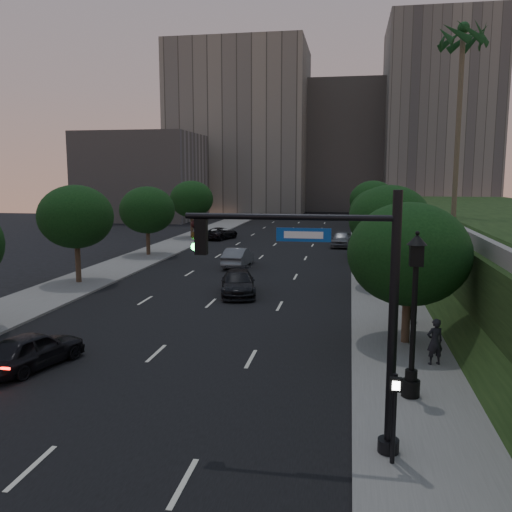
% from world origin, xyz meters
% --- Properties ---
extents(ground, '(160.00, 160.00, 0.00)m').
position_xyz_m(ground, '(0.00, 0.00, 0.00)').
color(ground, black).
rests_on(ground, ground).
extents(road_surface, '(16.00, 140.00, 0.02)m').
position_xyz_m(road_surface, '(0.00, 30.00, 0.01)').
color(road_surface, black).
rests_on(road_surface, ground).
extents(sidewalk_right, '(4.50, 140.00, 0.15)m').
position_xyz_m(sidewalk_right, '(10.25, 30.00, 0.07)').
color(sidewalk_right, slate).
rests_on(sidewalk_right, ground).
extents(sidewalk_left, '(4.50, 140.00, 0.15)m').
position_xyz_m(sidewalk_left, '(-10.25, 30.00, 0.07)').
color(sidewalk_left, slate).
rests_on(sidewalk_left, ground).
extents(parapet_wall, '(0.35, 90.00, 0.70)m').
position_xyz_m(parapet_wall, '(13.50, 28.00, 4.35)').
color(parapet_wall, slate).
rests_on(parapet_wall, embankment).
extents(office_block_left, '(26.00, 20.00, 32.00)m').
position_xyz_m(office_block_left, '(-14.00, 92.00, 16.00)').
color(office_block_left, gray).
rests_on(office_block_left, ground).
extents(office_block_mid, '(22.00, 18.00, 26.00)m').
position_xyz_m(office_block_mid, '(6.00, 102.00, 13.00)').
color(office_block_mid, gray).
rests_on(office_block_mid, ground).
extents(office_block_right, '(20.00, 22.00, 36.00)m').
position_xyz_m(office_block_right, '(24.00, 96.00, 18.00)').
color(office_block_right, gray).
rests_on(office_block_right, ground).
extents(office_block_filler, '(18.00, 16.00, 14.00)m').
position_xyz_m(office_block_filler, '(-26.00, 70.00, 7.00)').
color(office_block_filler, gray).
rests_on(office_block_filler, ground).
extents(tree_right_a, '(5.20, 5.20, 6.24)m').
position_xyz_m(tree_right_a, '(10.30, 8.00, 4.02)').
color(tree_right_a, '#38281C').
rests_on(tree_right_a, ground).
extents(tree_right_b, '(5.20, 5.20, 6.74)m').
position_xyz_m(tree_right_b, '(10.30, 20.00, 4.52)').
color(tree_right_b, '#38281C').
rests_on(tree_right_b, ground).
extents(tree_right_c, '(5.20, 5.20, 6.24)m').
position_xyz_m(tree_right_c, '(10.30, 33.00, 4.02)').
color(tree_right_c, '#38281C').
rests_on(tree_right_c, ground).
extents(tree_right_d, '(5.20, 5.20, 6.74)m').
position_xyz_m(tree_right_d, '(10.30, 47.00, 4.52)').
color(tree_right_d, '#38281C').
rests_on(tree_right_d, ground).
extents(tree_right_e, '(5.20, 5.20, 6.24)m').
position_xyz_m(tree_right_e, '(10.30, 62.00, 4.02)').
color(tree_right_e, '#38281C').
rests_on(tree_right_e, ground).
extents(tree_left_b, '(5.00, 5.00, 6.71)m').
position_xyz_m(tree_left_b, '(-10.30, 18.00, 4.58)').
color(tree_left_b, '#38281C').
rests_on(tree_left_b, ground).
extents(tree_left_c, '(5.00, 5.00, 6.34)m').
position_xyz_m(tree_left_c, '(-10.30, 31.00, 4.21)').
color(tree_left_c, '#38281C').
rests_on(tree_left_c, ground).
extents(tree_left_d, '(5.00, 5.00, 6.71)m').
position_xyz_m(tree_left_d, '(-10.30, 45.00, 4.58)').
color(tree_left_d, '#38281C').
rests_on(tree_left_d, ground).
extents(palm_far, '(3.20, 3.20, 15.50)m').
position_xyz_m(palm_far, '(16.00, 30.00, 17.64)').
color(palm_far, '#4C4233').
rests_on(palm_far, embankment).
extents(traffic_signal_mast, '(5.68, 0.56, 7.00)m').
position_xyz_m(traffic_signal_mast, '(7.84, -1.87, 3.67)').
color(traffic_signal_mast, black).
rests_on(traffic_signal_mast, ground).
extents(street_lamp, '(0.64, 0.64, 5.62)m').
position_xyz_m(street_lamp, '(9.90, 1.96, 2.63)').
color(street_lamp, black).
rests_on(street_lamp, ground).
extents(pedestrian_signal, '(0.30, 0.33, 2.50)m').
position_xyz_m(pedestrian_signal, '(9.00, -2.48, 1.57)').
color(pedestrian_signal, black).
rests_on(pedestrian_signal, ground).
extents(sedan_near_left, '(2.81, 4.55, 1.44)m').
position_xyz_m(sedan_near_left, '(-4.08, 2.65, 0.72)').
color(sedan_near_left, black).
rests_on(sedan_near_left, ground).
extents(sedan_mid_left, '(1.81, 4.84, 1.58)m').
position_xyz_m(sedan_mid_left, '(-1.02, 26.66, 0.79)').
color(sedan_mid_left, slate).
rests_on(sedan_mid_left, ground).
extents(sedan_far_left, '(3.70, 5.44, 1.38)m').
position_xyz_m(sedan_far_left, '(-6.84, 44.82, 0.69)').
color(sedan_far_left, black).
rests_on(sedan_far_left, ground).
extents(sedan_near_right, '(3.10, 5.38, 1.47)m').
position_xyz_m(sedan_near_right, '(1.07, 16.58, 0.73)').
color(sedan_near_right, black).
rests_on(sedan_near_right, ground).
extents(sedan_far_right, '(2.33, 4.92, 1.63)m').
position_xyz_m(sedan_far_right, '(7.00, 40.53, 0.81)').
color(sedan_far_right, slate).
rests_on(sedan_far_right, ground).
extents(pedestrian_a, '(0.77, 0.64, 1.80)m').
position_xyz_m(pedestrian_a, '(11.11, 5.25, 1.05)').
color(pedestrian_a, black).
rests_on(pedestrian_a, sidewalk_right).
extents(pedestrian_b, '(1.07, 0.98, 1.77)m').
position_xyz_m(pedestrian_b, '(10.73, 11.48, 1.04)').
color(pedestrian_b, black).
rests_on(pedestrian_b, sidewalk_right).
extents(pedestrian_c, '(0.98, 0.53, 1.58)m').
position_xyz_m(pedestrian_c, '(10.94, 13.46, 0.94)').
color(pedestrian_c, black).
rests_on(pedestrian_c, sidewalk_right).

